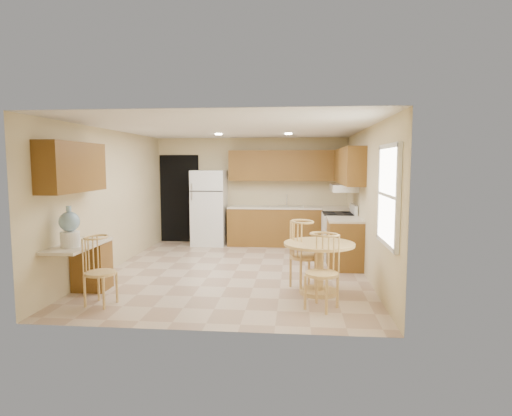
# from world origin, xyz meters

# --- Properties ---
(floor) EXTENTS (5.50, 5.50, 0.00)m
(floor) POSITION_xyz_m (0.00, 0.00, 0.00)
(floor) COLOR tan
(floor) RESTS_ON ground
(ceiling) EXTENTS (4.50, 5.50, 0.02)m
(ceiling) POSITION_xyz_m (0.00, 0.00, 2.50)
(ceiling) COLOR white
(ceiling) RESTS_ON wall_back
(wall_back) EXTENTS (4.50, 0.02, 2.50)m
(wall_back) POSITION_xyz_m (0.00, 2.75, 1.25)
(wall_back) COLOR beige
(wall_back) RESTS_ON floor
(wall_front) EXTENTS (4.50, 0.02, 2.50)m
(wall_front) POSITION_xyz_m (0.00, -2.75, 1.25)
(wall_front) COLOR beige
(wall_front) RESTS_ON floor
(wall_left) EXTENTS (0.02, 5.50, 2.50)m
(wall_left) POSITION_xyz_m (-2.25, 0.00, 1.25)
(wall_left) COLOR beige
(wall_left) RESTS_ON floor
(wall_right) EXTENTS (0.02, 5.50, 2.50)m
(wall_right) POSITION_xyz_m (2.25, 0.00, 1.25)
(wall_right) COLOR beige
(wall_right) RESTS_ON floor
(doorway) EXTENTS (0.90, 0.02, 2.10)m
(doorway) POSITION_xyz_m (-1.75, 2.73, 1.05)
(doorway) COLOR black
(doorway) RESTS_ON floor
(base_cab_back) EXTENTS (2.75, 0.60, 0.87)m
(base_cab_back) POSITION_xyz_m (0.88, 2.45, 0.43)
(base_cab_back) COLOR brown
(base_cab_back) RESTS_ON floor
(counter_back) EXTENTS (2.75, 0.63, 0.04)m
(counter_back) POSITION_xyz_m (0.88, 2.45, 0.89)
(counter_back) COLOR beige
(counter_back) RESTS_ON base_cab_back
(base_cab_right_a) EXTENTS (0.60, 0.59, 0.87)m
(base_cab_right_a) POSITION_xyz_m (1.95, 1.85, 0.43)
(base_cab_right_a) COLOR brown
(base_cab_right_a) RESTS_ON floor
(counter_right_a) EXTENTS (0.63, 0.59, 0.04)m
(counter_right_a) POSITION_xyz_m (1.95, 1.85, 0.89)
(counter_right_a) COLOR beige
(counter_right_a) RESTS_ON base_cab_right_a
(base_cab_right_b) EXTENTS (0.60, 0.80, 0.87)m
(base_cab_right_b) POSITION_xyz_m (1.95, 0.40, 0.43)
(base_cab_right_b) COLOR brown
(base_cab_right_b) RESTS_ON floor
(counter_right_b) EXTENTS (0.63, 0.80, 0.04)m
(counter_right_b) POSITION_xyz_m (1.95, 0.40, 0.89)
(counter_right_b) COLOR beige
(counter_right_b) RESTS_ON base_cab_right_b
(upper_cab_back) EXTENTS (2.75, 0.33, 0.70)m
(upper_cab_back) POSITION_xyz_m (0.88, 2.58, 1.85)
(upper_cab_back) COLOR brown
(upper_cab_back) RESTS_ON wall_back
(upper_cab_right) EXTENTS (0.33, 2.42, 0.70)m
(upper_cab_right) POSITION_xyz_m (2.08, 1.21, 1.85)
(upper_cab_right) COLOR brown
(upper_cab_right) RESTS_ON wall_right
(upper_cab_left) EXTENTS (0.33, 1.40, 0.70)m
(upper_cab_left) POSITION_xyz_m (-2.08, -1.60, 1.85)
(upper_cab_left) COLOR brown
(upper_cab_left) RESTS_ON wall_left
(sink) EXTENTS (0.78, 0.44, 0.01)m
(sink) POSITION_xyz_m (0.85, 2.45, 0.91)
(sink) COLOR silver
(sink) RESTS_ON counter_back
(range_hood) EXTENTS (0.50, 0.76, 0.14)m
(range_hood) POSITION_xyz_m (2.00, 1.18, 1.42)
(range_hood) COLOR silver
(range_hood) RESTS_ON upper_cab_right
(desk_pedestal) EXTENTS (0.48, 0.42, 0.72)m
(desk_pedestal) POSITION_xyz_m (-2.00, -1.32, 0.36)
(desk_pedestal) COLOR brown
(desk_pedestal) RESTS_ON floor
(desk_top) EXTENTS (0.50, 1.20, 0.04)m
(desk_top) POSITION_xyz_m (-2.00, -1.70, 0.75)
(desk_top) COLOR beige
(desk_top) RESTS_ON desk_pedestal
(window) EXTENTS (0.06, 1.12, 1.30)m
(window) POSITION_xyz_m (2.23, -1.85, 1.50)
(window) COLOR white
(window) RESTS_ON wall_right
(can_light_a) EXTENTS (0.14, 0.14, 0.02)m
(can_light_a) POSITION_xyz_m (-0.50, 1.20, 2.48)
(can_light_a) COLOR white
(can_light_a) RESTS_ON ceiling
(can_light_b) EXTENTS (0.14, 0.14, 0.02)m
(can_light_b) POSITION_xyz_m (0.90, 1.20, 2.48)
(can_light_b) COLOR white
(can_light_b) RESTS_ON ceiling
(refrigerator) EXTENTS (0.77, 0.75, 1.74)m
(refrigerator) POSITION_xyz_m (-0.95, 2.40, 0.87)
(refrigerator) COLOR white
(refrigerator) RESTS_ON floor
(stove) EXTENTS (0.65, 0.76, 1.09)m
(stove) POSITION_xyz_m (1.92, 1.18, 0.47)
(stove) COLOR white
(stove) RESTS_ON floor
(dining_table) EXTENTS (1.02, 1.02, 0.76)m
(dining_table) POSITION_xyz_m (1.40, -1.22, 0.50)
(dining_table) COLOR tan
(dining_table) RESTS_ON floor
(chair_table_a) EXTENTS (0.46, 0.59, 1.03)m
(chair_table_a) POSITION_xyz_m (1.20, -1.07, 0.63)
(chair_table_a) COLOR tan
(chair_table_a) RESTS_ON floor
(chair_table_b) EXTENTS (0.43, 0.50, 0.98)m
(chair_table_b) POSITION_xyz_m (1.40, -1.96, 0.60)
(chair_table_b) COLOR tan
(chair_table_b) RESTS_ON floor
(chair_desk) EXTENTS (0.41, 0.53, 0.92)m
(chair_desk) POSITION_xyz_m (-1.55, -2.08, 0.56)
(chair_desk) COLOR tan
(chair_desk) RESTS_ON floor
(water_crock) EXTENTS (0.27, 0.27, 0.56)m
(water_crock) POSITION_xyz_m (-2.00, -1.91, 1.02)
(water_crock) COLOR white
(water_crock) RESTS_ON desk_top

